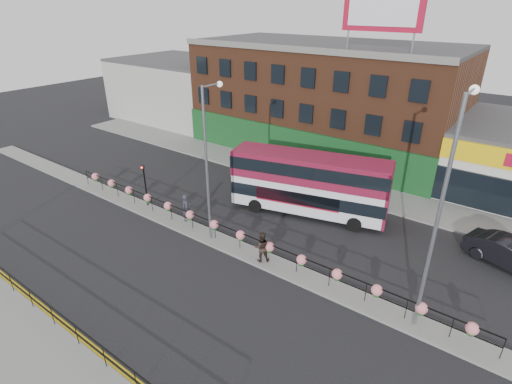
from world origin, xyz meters
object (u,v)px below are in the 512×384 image
Objects in this scene: car at (511,255)px; pedestrian_a at (187,208)px; pedestrian_b at (262,247)px; double_decker_bus at (310,179)px; lamp_column_east at (443,200)px; lamp_column_west at (209,152)px.

car is 19.83m from pedestrian_a.
pedestrian_a is at bearing -47.74° from pedestrian_b.
lamp_column_east reaches higher than double_decker_bus.
pedestrian_a reaches higher than car.
lamp_column_east is at bearing 0.39° from lamp_column_west.
double_decker_bus reaches higher than car.
pedestrian_a is at bearing 178.70° from lamp_column_east.
pedestrian_a is at bearing 170.96° from lamp_column_west.
car is at bearing 174.00° from pedestrian_b.
double_decker_bus is at bearing -124.03° from pedestrian_b.
lamp_column_west is (2.77, -0.44, 4.71)m from pedestrian_a.
pedestrian_b is 10.24m from lamp_column_east.
pedestrian_b is at bearing -176.98° from lamp_column_east.
double_decker_bus is 2.13× the size of car.
lamp_column_east is at bearing -91.34° from pedestrian_a.
car is at bearing -68.44° from pedestrian_a.
double_decker_bus is 1.04× the size of lamp_column_east.
car is (12.41, 1.28, -1.88)m from double_decker_bus.
lamp_column_west is 0.89× the size of lamp_column_east.
pedestrian_a is 5.48m from lamp_column_west.
pedestrian_a is 1.03× the size of pedestrian_b.
car is at bearing 26.28° from lamp_column_west.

